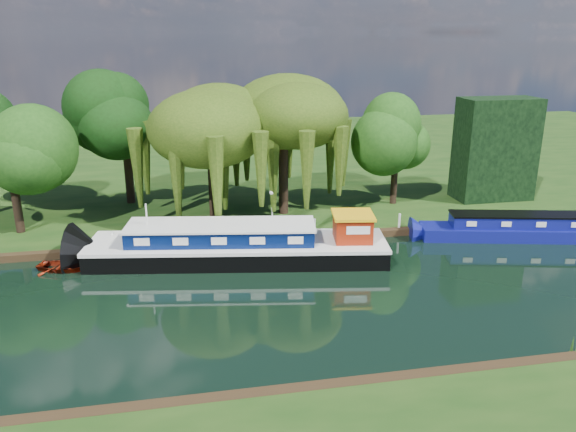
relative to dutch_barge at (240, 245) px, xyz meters
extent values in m
plane|color=black|center=(2.23, -5.77, -0.94)|extent=(120.00, 120.00, 0.00)
cube|color=#13330E|center=(2.23, 28.23, -0.72)|extent=(120.00, 52.00, 0.45)
cube|color=black|center=(-0.15, 0.02, -0.49)|extent=(18.27, 6.74, 1.19)
cube|color=silver|center=(-0.15, 0.02, 0.20)|extent=(18.38, 6.83, 0.22)
cube|color=#051443|center=(-1.13, 0.18, 0.79)|extent=(11.39, 4.57, 0.94)
cube|color=silver|center=(-1.13, 0.18, 1.32)|extent=(11.62, 4.80, 0.12)
cube|color=maroon|center=(6.71, -1.07, 1.07)|extent=(2.50, 2.50, 1.49)
cube|color=#EAAD10|center=(6.71, -1.07, 1.89)|extent=(2.79, 2.79, 0.16)
cylinder|color=silver|center=(-5.45, 0.87, 1.51)|extent=(0.10, 0.10, 2.38)
cube|color=navy|center=(18.74, 0.24, -0.59)|extent=(13.05, 4.94, 0.97)
cube|color=navy|center=(18.74, 0.24, 0.30)|extent=(9.16, 3.56, 0.81)
cube|color=black|center=(18.74, 0.24, 0.76)|extent=(9.29, 3.69, 0.11)
cube|color=silver|center=(15.26, 0.18, 0.34)|extent=(0.64, 0.19, 0.34)
cube|color=silver|center=(17.46, -0.32, 0.34)|extent=(0.64, 0.19, 0.34)
cube|color=silver|center=(19.66, -0.81, 0.34)|extent=(0.64, 0.19, 0.34)
cube|color=silver|center=(21.86, -1.31, 0.34)|extent=(0.64, 0.19, 0.34)
imported|color=maroon|center=(-10.34, 0.44, -0.94)|extent=(3.60, 3.02, 0.64)
cylinder|color=black|center=(-1.09, 7.54, 2.18)|extent=(0.69, 0.69, 5.34)
ellipsoid|color=#26410E|center=(-1.09, 7.54, 6.03)|extent=(7.45, 7.45, 4.82)
cylinder|color=black|center=(4.01, 7.40, 2.25)|extent=(0.77, 0.77, 5.47)
ellipsoid|color=#26410E|center=(4.01, 7.40, 6.20)|extent=(7.48, 7.48, 4.83)
cylinder|color=black|center=(-14.15, 6.58, 2.58)|extent=(0.57, 0.57, 6.15)
ellipsoid|color=#194110|center=(-14.15, 6.58, 5.10)|extent=(5.03, 5.03, 5.03)
cylinder|color=black|center=(-7.34, 12.32, 3.08)|extent=(0.70, 0.70, 7.14)
ellipsoid|color=black|center=(-7.34, 12.32, 6.00)|extent=(5.72, 5.72, 5.72)
cylinder|color=black|center=(12.92, 8.23, 2.32)|extent=(0.52, 0.52, 5.62)
ellipsoid|color=#194110|center=(12.92, 8.23, 4.61)|extent=(4.49, 4.49, 4.49)
cube|color=black|center=(21.23, 8.23, 3.51)|extent=(6.00, 3.00, 8.00)
cylinder|color=silver|center=(2.73, 4.73, 0.61)|extent=(0.10, 0.10, 2.20)
sphere|color=white|center=(2.73, 4.73, 1.89)|extent=(0.36, 0.36, 0.36)
cylinder|color=silver|center=(-7.77, 2.63, 0.01)|extent=(0.16, 0.16, 1.00)
cylinder|color=silver|center=(-1.77, 2.63, 0.01)|extent=(0.16, 0.16, 1.00)
cylinder|color=silver|center=(5.23, 2.63, 0.01)|extent=(0.16, 0.16, 1.00)
cylinder|color=silver|center=(11.23, 2.63, 0.01)|extent=(0.16, 0.16, 1.00)
camera|label=1|loc=(-3.12, -31.75, 12.31)|focal=35.00mm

